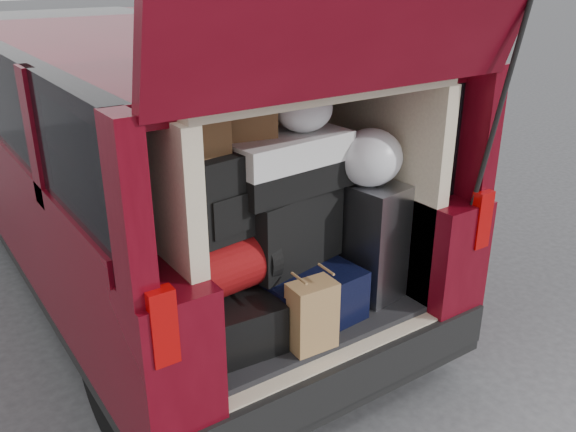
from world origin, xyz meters
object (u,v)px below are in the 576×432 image
at_px(black_hardshell, 219,313).
at_px(black_soft_case, 284,225).
at_px(backpack, 222,198).
at_px(red_duffel, 228,264).
at_px(kraft_bag, 312,315).
at_px(twotone_duffel, 286,163).
at_px(silver_roller, 364,237).
at_px(navy_hardshell, 295,288).

bearing_deg(black_hardshell, black_soft_case, 11.99).
bearing_deg(backpack, black_hardshell, 154.01).
bearing_deg(red_duffel, kraft_bag, -55.13).
relative_size(black_hardshell, twotone_duffel, 0.98).
height_order(red_duffel, black_soft_case, black_soft_case).
bearing_deg(twotone_duffel, silver_roller, -17.25).
relative_size(red_duffel, black_soft_case, 0.77).
xyz_separation_m(navy_hardshell, twotone_duffel, (-0.01, 0.06, 0.65)).
bearing_deg(kraft_bag, black_soft_case, 77.59).
distance_m(kraft_bag, black_soft_case, 0.49).
bearing_deg(navy_hardshell, black_soft_case, 96.40).
bearing_deg(navy_hardshell, kraft_bag, -115.54).
distance_m(silver_roller, kraft_bag, 0.63).
xyz_separation_m(silver_roller, black_soft_case, (-0.44, 0.11, 0.14)).
height_order(red_duffel, twotone_duffel, twotone_duffel).
height_order(red_duffel, backpack, backpack).
relative_size(kraft_bag, red_duffel, 0.80).
bearing_deg(twotone_duffel, kraft_bag, -111.45).
bearing_deg(silver_roller, twotone_duffel, 159.24).
distance_m(red_duffel, black_soft_case, 0.38).
relative_size(navy_hardshell, twotone_duffel, 0.98).
relative_size(kraft_bag, twotone_duffel, 0.55).
distance_m(navy_hardshell, backpack, 0.69).
height_order(black_hardshell, backpack, backpack).
distance_m(black_hardshell, silver_roller, 0.88).
xyz_separation_m(silver_roller, kraft_bag, (-0.55, -0.28, -0.15)).
height_order(black_hardshell, navy_hardshell, navy_hardshell).
xyz_separation_m(red_duffel, twotone_duffel, (0.37, 0.07, 0.41)).
bearing_deg(twotone_duffel, backpack, -176.88).
height_order(backpack, twotone_duffel, twotone_duffel).
bearing_deg(twotone_duffel, black_hardshell, -179.37).
bearing_deg(red_duffel, black_soft_case, 7.07).
relative_size(navy_hardshell, kraft_bag, 1.79).
distance_m(silver_roller, twotone_duffel, 0.65).
distance_m(red_duffel, backpack, 0.33).
relative_size(silver_roller, backpack, 1.61).
bearing_deg(backpack, red_duffel, -51.90).
height_order(black_hardshell, kraft_bag, kraft_bag).
relative_size(navy_hardshell, backpack, 1.53).
bearing_deg(black_soft_case, twotone_duffel, -81.38).
bearing_deg(black_hardshell, navy_hardshell, 1.74).
relative_size(black_hardshell, kraft_bag, 1.80).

